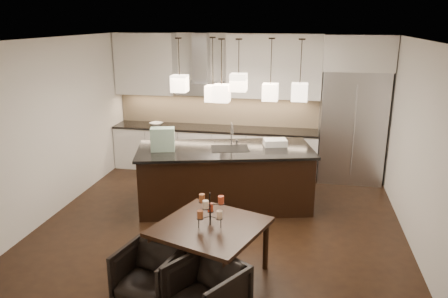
% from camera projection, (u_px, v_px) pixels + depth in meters
% --- Properties ---
extents(floor, '(5.50, 5.50, 0.02)m').
position_uv_depth(floor, '(222.00, 223.00, 6.86)').
color(floor, black).
rests_on(floor, ground).
extents(ceiling, '(5.50, 5.50, 0.02)m').
position_uv_depth(ceiling, '(221.00, 39.00, 6.05)').
color(ceiling, white).
rests_on(ceiling, wall_back).
extents(wall_back, '(5.50, 0.02, 2.80)m').
position_uv_depth(wall_back, '(247.00, 103.00, 9.05)').
color(wall_back, silver).
rests_on(wall_back, ground).
extents(wall_front, '(5.50, 0.02, 2.80)m').
position_uv_depth(wall_front, '(162.00, 216.00, 3.85)').
color(wall_front, silver).
rests_on(wall_front, ground).
extents(wall_left, '(0.02, 5.50, 2.80)m').
position_uv_depth(wall_left, '(51.00, 128.00, 6.94)').
color(wall_left, silver).
rests_on(wall_left, ground).
extents(wall_right, '(0.02, 5.50, 2.80)m').
position_uv_depth(wall_right, '(420.00, 146.00, 5.96)').
color(wall_right, silver).
rests_on(wall_right, ground).
extents(refrigerator, '(1.20, 0.72, 2.15)m').
position_uv_depth(refrigerator, '(352.00, 127.00, 8.41)').
color(refrigerator, '#B7B7BA').
rests_on(refrigerator, floor).
extents(fridge_panel, '(1.26, 0.72, 0.65)m').
position_uv_depth(fridge_panel, '(358.00, 53.00, 8.01)').
color(fridge_panel, silver).
rests_on(fridge_panel, refrigerator).
extents(lower_cabinets, '(4.21, 0.62, 0.88)m').
position_uv_depth(lower_cabinets, '(214.00, 150.00, 9.12)').
color(lower_cabinets, silver).
rests_on(lower_cabinets, floor).
extents(countertop, '(4.21, 0.66, 0.04)m').
position_uv_depth(countertop, '(214.00, 128.00, 8.99)').
color(countertop, black).
rests_on(countertop, lower_cabinets).
extents(backsplash, '(4.21, 0.02, 0.63)m').
position_uv_depth(backsplash, '(217.00, 110.00, 9.18)').
color(backsplash, '#CAB08A').
rests_on(backsplash, countertop).
extents(upper_cab_left, '(1.25, 0.35, 1.25)m').
position_uv_depth(upper_cab_left, '(146.00, 64.00, 9.02)').
color(upper_cab_left, silver).
rests_on(upper_cab_left, wall_back).
extents(upper_cab_right, '(1.85, 0.35, 1.25)m').
position_uv_depth(upper_cab_right, '(274.00, 66.00, 8.55)').
color(upper_cab_right, silver).
rests_on(upper_cab_right, wall_back).
extents(hood_canopy, '(0.90, 0.52, 0.24)m').
position_uv_depth(hood_canopy, '(200.00, 88.00, 8.86)').
color(hood_canopy, '#B7B7BA').
rests_on(hood_canopy, wall_back).
extents(hood_chimney, '(0.30, 0.28, 0.96)m').
position_uv_depth(hood_chimney, '(201.00, 58.00, 8.79)').
color(hood_chimney, '#B7B7BA').
rests_on(hood_chimney, hood_canopy).
extents(fruit_bowl, '(0.34, 0.34, 0.06)m').
position_uv_depth(fruit_bowl, '(156.00, 124.00, 9.15)').
color(fruit_bowl, silver).
rests_on(fruit_bowl, countertop).
extents(island_body, '(2.97, 1.77, 0.98)m').
position_uv_depth(island_body, '(225.00, 179.00, 7.34)').
color(island_body, black).
rests_on(island_body, floor).
extents(island_top, '(3.08, 1.88, 0.04)m').
position_uv_depth(island_top, '(225.00, 150.00, 7.19)').
color(island_top, black).
rests_on(island_top, island_body).
extents(faucet, '(0.17, 0.29, 0.42)m').
position_uv_depth(faucet, '(231.00, 134.00, 7.24)').
color(faucet, silver).
rests_on(faucet, island_top).
extents(tote_bag, '(0.42, 0.29, 0.38)m').
position_uv_depth(tote_bag, '(163.00, 139.00, 7.01)').
color(tote_bag, '#205930').
rests_on(tote_bag, island_top).
extents(food_container, '(0.43, 0.35, 0.11)m').
position_uv_depth(food_container, '(275.00, 142.00, 7.32)').
color(food_container, silver).
rests_on(food_container, island_top).
extents(dining_table, '(1.50, 1.50, 0.70)m').
position_uv_depth(dining_table, '(210.00, 251.00, 5.33)').
color(dining_table, black).
rests_on(dining_table, floor).
extents(candelabra, '(0.43, 0.43, 0.41)m').
position_uv_depth(candelabra, '(210.00, 209.00, 5.17)').
color(candelabra, black).
rests_on(candelabra, dining_table).
extents(candle_a, '(0.09, 0.09, 0.09)m').
position_uv_depth(candle_a, '(219.00, 215.00, 5.11)').
color(candle_a, beige).
rests_on(candle_a, candelabra).
extents(candle_b, '(0.09, 0.09, 0.09)m').
position_uv_depth(candle_b, '(210.00, 208.00, 5.30)').
color(candle_b, '#C54122').
rests_on(candle_b, candelabra).
extents(candle_c, '(0.09, 0.09, 0.09)m').
position_uv_depth(candle_c, '(200.00, 214.00, 5.12)').
color(candle_c, brown).
rests_on(candle_c, candelabra).
extents(candle_d, '(0.09, 0.09, 0.09)m').
position_uv_depth(candle_d, '(221.00, 200.00, 5.15)').
color(candle_d, '#C54122').
rests_on(candle_d, candelabra).
extents(candle_e, '(0.09, 0.09, 0.09)m').
position_uv_depth(candle_e, '(202.00, 198.00, 5.21)').
color(candle_e, brown).
rests_on(candle_e, candelabra).
extents(candle_f, '(0.09, 0.09, 0.09)m').
position_uv_depth(candle_f, '(206.00, 204.00, 5.03)').
color(candle_f, beige).
rests_on(candle_f, candelabra).
extents(armchair_left, '(0.79, 0.81, 0.62)m').
position_uv_depth(armchair_left, '(149.00, 273.00, 4.94)').
color(armchair_left, black).
rests_on(armchair_left, floor).
extents(armchair_right, '(0.97, 0.98, 0.65)m').
position_uv_depth(armchair_right, '(206.00, 293.00, 4.56)').
color(armchair_right, black).
rests_on(armchair_right, floor).
extents(pendant_a, '(0.24, 0.24, 0.26)m').
position_uv_depth(pendant_a, '(180.00, 84.00, 6.83)').
color(pendant_a, beige).
rests_on(pendant_a, ceiling).
extents(pendant_b, '(0.24, 0.24, 0.26)m').
position_uv_depth(pendant_b, '(213.00, 93.00, 7.13)').
color(pendant_b, beige).
rests_on(pendant_b, ceiling).
extents(pendant_c, '(0.24, 0.24, 0.26)m').
position_uv_depth(pendant_c, '(239.00, 82.00, 6.50)').
color(pendant_c, beige).
rests_on(pendant_c, ceiling).
extents(pendant_d, '(0.24, 0.24, 0.26)m').
position_uv_depth(pendant_d, '(270.00, 92.00, 6.79)').
color(pendant_d, beige).
rests_on(pendant_d, ceiling).
extents(pendant_e, '(0.24, 0.24, 0.26)m').
position_uv_depth(pendant_e, '(300.00, 92.00, 6.51)').
color(pendant_e, beige).
rests_on(pendant_e, ceiling).
extents(pendant_f, '(0.24, 0.24, 0.26)m').
position_uv_depth(pendant_f, '(222.00, 93.00, 6.58)').
color(pendant_f, beige).
rests_on(pendant_f, ceiling).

